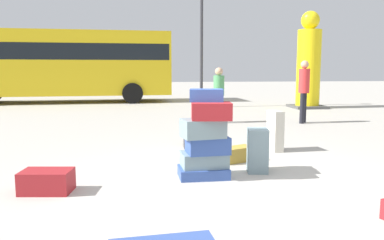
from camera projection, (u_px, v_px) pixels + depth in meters
The scene contains 12 objects.
ground_plane at pixel (234, 184), 5.13m from camera, with size 80.00×80.00×0.00m, color #ADA89E.
suitcase_tower at pixel (206, 140), 5.34m from camera, with size 0.71×0.62×1.23m.
suitcase_charcoal_right_side at pixel (189, 133), 7.46m from camera, with size 0.21×0.28×0.55m, color #4C4C51.
suitcase_slate_white_trunk at pixel (257, 150), 5.70m from camera, with size 0.29×0.35×0.64m, color gray.
suitcase_cream_left_side at pixel (275, 131), 7.15m from camera, with size 0.18×0.39×0.75m, color beige.
suitcase_maroon_behind_tower at pixel (47, 181), 4.76m from camera, with size 0.60×0.39×0.27m, color maroon.
suitcase_tan_foreground_near at pixel (235, 154), 6.34m from camera, with size 0.63×0.28×0.24m, color #B28C33.
person_bearded_onlooker at pixel (219, 90), 10.81m from camera, with size 0.30×0.31×1.55m.
person_tourist_with_camera at pixel (304, 86), 10.74m from camera, with size 0.30×0.30×1.74m.
yellow_dummy_statue at pixel (309, 66), 14.91m from camera, with size 1.25×1.25×3.68m.
parked_bus at pixel (59, 62), 17.40m from camera, with size 9.98×3.13×3.15m.
lamp_post at pixel (202, 1), 14.82m from camera, with size 0.36×0.36×6.25m.
Camera 1 is at (-1.19, -4.86, 1.51)m, focal length 36.32 mm.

